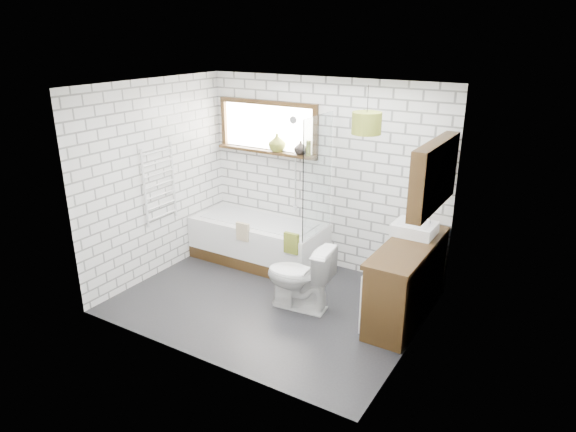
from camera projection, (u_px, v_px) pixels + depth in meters
The scene contains 22 objects.
floor at pixel (270, 302), 6.09m from camera, with size 3.40×2.60×0.01m, color black.
ceiling at pixel (268, 85), 5.23m from camera, with size 3.40×2.60×0.01m, color white.
wall_back at pixel (324, 175), 6.71m from camera, with size 3.40×0.01×2.50m, color white.
wall_front at pixel (190, 241), 4.61m from camera, with size 3.40×0.01×2.50m, color white.
wall_left at pixel (156, 180), 6.49m from camera, with size 0.01×2.60×2.50m, color white.
wall_right at pixel (421, 232), 4.83m from camera, with size 0.01×2.60×2.50m, color white.
window at pixel (267, 128), 6.90m from camera, with size 1.52×0.16×0.68m, color black.
towel_radiator at pixel (159, 184), 6.49m from camera, with size 0.06×0.52×1.00m, color white.
mirror_cabinet at pixel (434, 175), 5.22m from camera, with size 0.16×1.20×0.70m, color black.
shower_riser at pixel (296, 164), 6.83m from camera, with size 0.02×0.02×1.30m, color silver.
bathtub at pixel (259, 241), 7.08m from camera, with size 1.84×0.81×0.59m, color white.
shower_screen at pixel (318, 177), 6.29m from camera, with size 0.02×0.72×1.50m, color white.
towel_green at pixel (291, 243), 6.29m from camera, with size 0.19×0.05×0.27m, color #636C20.
towel_beige at pixel (243, 232), 6.65m from camera, with size 0.19×0.05×0.24m, color tan.
vanity at pixel (407, 281), 5.66m from camera, with size 0.49×1.51×0.86m, color black.
basin at pixel (415, 229), 5.77m from camera, with size 0.45×0.40×0.13m, color white.
tap at pixel (429, 226), 5.68m from camera, with size 0.03×0.03×0.16m, color silver.
toilet at pixel (299, 277), 5.84m from camera, with size 0.77×0.44×0.79m, color white.
vase_olive at pixel (277, 144), 6.86m from camera, with size 0.23×0.23×0.24m, color olive.
vase_dark at pixel (301, 149), 6.69m from camera, with size 0.18×0.18×0.18m, color black.
bottle at pixel (308, 150), 6.63m from camera, with size 0.06×0.06×0.19m, color olive.
pendant at pixel (367, 123), 5.48m from camera, with size 0.32×0.32×0.24m, color #636C20.
Camera 1 is at (2.96, -4.49, 3.04)m, focal length 32.00 mm.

